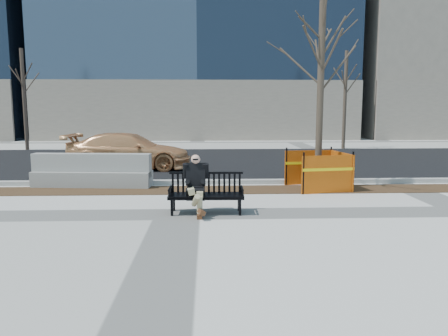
% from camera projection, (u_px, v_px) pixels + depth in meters
% --- Properties ---
extents(ground, '(120.00, 120.00, 0.00)m').
position_uv_depth(ground, '(178.00, 214.00, 8.98)').
color(ground, beige).
rests_on(ground, ground).
extents(mulch_strip, '(40.00, 1.20, 0.02)m').
position_uv_depth(mulch_strip, '(184.00, 190.00, 11.55)').
color(mulch_strip, '#47301C').
rests_on(mulch_strip, ground).
extents(asphalt_street, '(60.00, 10.40, 0.01)m').
position_uv_depth(asphalt_street, '(192.00, 161.00, 17.69)').
color(asphalt_street, black).
rests_on(asphalt_street, ground).
extents(curb, '(60.00, 0.25, 0.12)m').
position_uv_depth(curb, '(186.00, 182.00, 12.49)').
color(curb, '#9E9B93').
rests_on(curb, ground).
extents(bench, '(1.62, 0.61, 0.86)m').
position_uv_depth(bench, '(206.00, 213.00, 9.07)').
color(bench, black).
rests_on(bench, ground).
extents(seated_man, '(0.55, 0.89, 1.23)m').
position_uv_depth(seated_man, '(196.00, 213.00, 9.11)').
color(seated_man, black).
rests_on(seated_man, ground).
extents(tree_fence, '(2.45, 2.45, 5.41)m').
position_uv_depth(tree_fence, '(317.00, 189.00, 11.82)').
color(tree_fence, '#D75A0E').
rests_on(tree_fence, ground).
extents(sedan, '(4.58, 2.12, 1.30)m').
position_uv_depth(sedan, '(130.00, 169.00, 15.64)').
color(sedan, tan).
rests_on(sedan, ground).
extents(jersey_barrier_left, '(3.35, 0.95, 0.95)m').
position_uv_depth(jersey_barrier_left, '(93.00, 187.00, 12.10)').
color(jersey_barrier_left, gray).
rests_on(jersey_barrier_left, ground).
extents(far_tree_left, '(2.74, 2.74, 5.61)m').
position_uv_depth(far_tree_left, '(27.00, 150.00, 22.57)').
color(far_tree_left, '#48382E').
rests_on(far_tree_left, ground).
extents(far_tree_right, '(2.40, 2.40, 5.59)m').
position_uv_depth(far_tree_right, '(343.00, 148.00, 23.33)').
color(far_tree_right, '#4E3F32').
rests_on(far_tree_right, ground).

